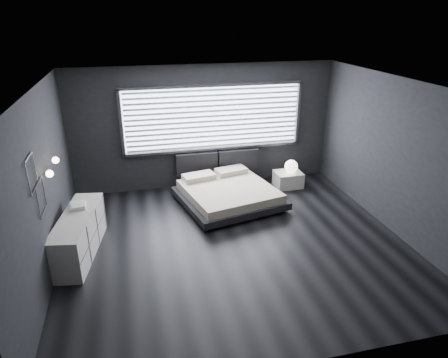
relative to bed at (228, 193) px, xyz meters
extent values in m
plane|color=black|center=(-0.27, -1.59, -0.24)|extent=(6.00, 6.00, 0.00)
plane|color=white|center=(-0.27, -1.59, 2.56)|extent=(6.00, 6.00, 0.00)
cube|color=black|center=(-0.27, 1.16, 1.16)|extent=(6.00, 0.04, 2.80)
cube|color=black|center=(-0.27, -4.34, 1.16)|extent=(6.00, 0.04, 2.80)
cube|color=black|center=(-3.27, -1.59, 1.16)|extent=(0.04, 5.50, 2.80)
cube|color=black|center=(2.73, -1.59, 1.16)|extent=(0.04, 5.50, 2.80)
cube|color=white|center=(-0.07, 1.14, 1.37)|extent=(4.00, 0.02, 1.38)
cube|color=#47474C|center=(-2.11, 1.11, 1.37)|extent=(0.06, 0.08, 1.48)
cube|color=#47474C|center=(1.97, 1.11, 1.37)|extent=(0.06, 0.08, 1.48)
cube|color=#47474C|center=(-0.07, 1.11, 2.10)|extent=(4.14, 0.08, 0.06)
cube|color=#47474C|center=(-0.07, 1.11, 0.64)|extent=(4.14, 0.08, 0.06)
cube|color=silver|center=(-0.07, 1.08, 1.37)|extent=(3.94, 0.03, 1.32)
cube|color=black|center=(-0.49, 1.05, 0.33)|extent=(0.96, 0.16, 0.52)
cube|color=black|center=(0.51, 1.05, 0.33)|extent=(0.96, 0.16, 0.52)
cylinder|color=silver|center=(-3.22, -1.54, 1.36)|extent=(0.10, 0.02, 0.02)
sphere|color=#FFE5B7|center=(-3.15, -1.54, 1.36)|extent=(0.11, 0.11, 0.11)
cylinder|color=silver|center=(-3.22, -0.94, 1.36)|extent=(0.10, 0.02, 0.02)
sphere|color=#FFE5B7|center=(-3.15, -0.94, 1.36)|extent=(0.11, 0.11, 0.11)
cube|color=#47474C|center=(-3.24, -2.14, 1.84)|extent=(0.01, 0.46, 0.02)
cube|color=#47474C|center=(-3.24, -2.14, 1.38)|extent=(0.01, 0.46, 0.02)
cube|color=#47474C|center=(-3.24, -1.91, 1.61)|extent=(0.01, 0.02, 0.46)
cube|color=#47474C|center=(-3.24, -2.37, 1.61)|extent=(0.01, 0.02, 0.46)
cube|color=#47474C|center=(-3.24, -1.89, 1.37)|extent=(0.01, 0.46, 0.02)
cube|color=#47474C|center=(-3.24, -1.89, 0.91)|extent=(0.01, 0.46, 0.02)
cube|color=#47474C|center=(-3.24, -1.66, 1.14)|extent=(0.01, 0.02, 0.46)
cube|color=#47474C|center=(-3.24, -2.12, 1.14)|extent=(0.01, 0.02, 0.46)
cube|color=black|center=(-0.65, -0.96, -0.20)|extent=(0.13, 0.13, 0.07)
cube|color=black|center=(1.00, -0.59, -0.20)|extent=(0.13, 0.13, 0.07)
cube|color=black|center=(-0.98, 0.52, -0.20)|extent=(0.13, 0.13, 0.07)
cube|color=black|center=(0.67, 0.89, -0.20)|extent=(0.13, 0.13, 0.07)
cube|color=black|center=(0.01, -0.04, -0.09)|extent=(2.32, 2.26, 0.14)
cube|color=#BAAF92|center=(0.01, -0.04, 0.07)|extent=(2.09, 2.09, 0.18)
cube|color=beige|center=(-0.54, 0.55, 0.21)|extent=(0.76, 0.52, 0.12)
cube|color=beige|center=(0.25, 0.73, 0.21)|extent=(0.76, 0.52, 0.12)
cube|color=beige|center=(1.60, 0.56, -0.06)|extent=(0.61, 0.51, 0.36)
sphere|color=white|center=(1.64, 0.53, 0.27)|extent=(0.30, 0.30, 0.30)
cube|color=beige|center=(-2.92, -1.27, 0.12)|extent=(0.79, 1.85, 0.72)
cube|color=#47474C|center=(-2.67, -1.31, 0.12)|extent=(0.30, 1.75, 0.70)
cube|color=silver|center=(-2.92, -0.93, 0.50)|extent=(0.28, 0.35, 0.04)
cube|color=silver|center=(-2.91, -0.95, 0.54)|extent=(0.26, 0.33, 0.03)
camera|label=1|loc=(-1.89, -7.52, 3.62)|focal=32.00mm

